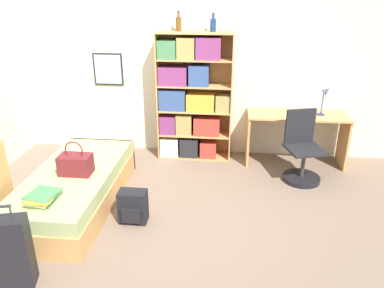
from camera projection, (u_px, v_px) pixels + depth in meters
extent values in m
plane|color=#756051|center=(140.00, 208.00, 4.37)|extent=(14.00, 14.00, 0.00)
cube|color=beige|center=(164.00, 67.00, 5.48)|extent=(10.00, 0.06, 2.60)
cube|color=black|center=(108.00, 69.00, 5.54)|extent=(0.44, 0.02, 0.47)
cube|color=#99C1D6|center=(108.00, 69.00, 5.53)|extent=(0.40, 0.01, 0.43)
cube|color=tan|center=(76.00, 194.00, 4.40)|extent=(0.91, 2.01, 0.27)
cube|color=#9EAD70|center=(74.00, 178.00, 4.31)|extent=(0.88, 1.98, 0.16)
cube|color=tan|center=(103.00, 153.00, 5.26)|extent=(0.91, 0.04, 0.43)
cube|color=maroon|center=(76.00, 165.00, 4.19)|extent=(0.35, 0.22, 0.23)
torus|color=maroon|center=(74.00, 150.00, 4.12)|extent=(0.21, 0.02, 0.21)
cube|color=#427A4C|center=(43.00, 201.00, 3.69)|extent=(0.24, 0.27, 0.01)
cube|color=#427A4C|center=(44.00, 198.00, 3.70)|extent=(0.25, 0.36, 0.01)
cube|color=silver|center=(44.00, 197.00, 3.70)|extent=(0.27, 0.37, 0.02)
cube|color=#427A4C|center=(43.00, 197.00, 3.68)|extent=(0.26, 0.28, 0.02)
cube|color=gold|center=(43.00, 196.00, 3.66)|extent=(0.24, 0.35, 0.02)
cube|color=#427A4C|center=(43.00, 194.00, 3.67)|extent=(0.32, 0.33, 0.01)
cube|color=black|center=(5.00, 253.00, 3.12)|extent=(0.45, 0.29, 0.66)
cylinder|color=#2D2D33|center=(11.00, 212.00, 2.99)|extent=(0.01, 0.01, 0.12)
cube|color=tan|center=(159.00, 97.00, 5.42)|extent=(0.02, 0.36, 1.82)
cube|color=tan|center=(231.00, 99.00, 5.32)|extent=(0.02, 0.36, 1.82)
cube|color=tan|center=(196.00, 95.00, 5.53)|extent=(1.06, 0.01, 1.82)
cube|color=tan|center=(195.00, 155.00, 5.72)|extent=(1.03, 0.36, 0.02)
cube|color=tan|center=(195.00, 133.00, 5.58)|extent=(1.03, 0.36, 0.02)
cube|color=tan|center=(195.00, 110.00, 5.44)|extent=(1.03, 0.36, 0.02)
cube|color=tan|center=(195.00, 85.00, 5.30)|extent=(1.03, 0.36, 0.02)
cube|color=tan|center=(195.00, 59.00, 5.16)|extent=(1.03, 0.36, 0.02)
cube|color=tan|center=(195.00, 33.00, 5.02)|extent=(1.03, 0.36, 0.02)
cube|color=silver|center=(170.00, 145.00, 5.68)|extent=(0.26, 0.27, 0.28)
cube|color=#232328|center=(189.00, 146.00, 5.65)|extent=(0.27, 0.27, 0.29)
cube|color=#B2382D|center=(208.00, 149.00, 5.63)|extent=(0.24, 0.27, 0.23)
cube|color=#7A336B|center=(169.00, 124.00, 5.55)|extent=(0.23, 0.27, 0.27)
cube|color=#99894C|center=(184.00, 123.00, 5.52)|extent=(0.23, 0.27, 0.30)
cube|color=#B2382D|center=(207.00, 125.00, 5.49)|extent=(0.37, 0.27, 0.26)
cube|color=#334C84|center=(173.00, 99.00, 5.39)|extent=(0.37, 0.27, 0.30)
cube|color=gold|center=(201.00, 102.00, 5.36)|extent=(0.40, 0.27, 0.24)
cube|color=#99894C|center=(223.00, 103.00, 5.33)|extent=(0.20, 0.27, 0.23)
cube|color=#7A336B|center=(173.00, 75.00, 5.26)|extent=(0.40, 0.27, 0.26)
cube|color=#334C84|center=(199.00, 75.00, 5.22)|extent=(0.27, 0.27, 0.29)
cube|color=#427A4C|center=(168.00, 49.00, 5.13)|extent=(0.26, 0.27, 0.25)
cube|color=#99894C|center=(186.00, 48.00, 5.09)|extent=(0.24, 0.27, 0.29)
cube|color=#7A336B|center=(209.00, 48.00, 5.06)|extent=(0.33, 0.27, 0.30)
cylinder|color=brown|center=(179.00, 24.00, 5.05)|extent=(0.08, 0.08, 0.18)
cylinder|color=brown|center=(178.00, 15.00, 5.00)|extent=(0.03, 0.03, 0.06)
cylinder|color=#232328|center=(178.00, 12.00, 4.98)|extent=(0.04, 0.04, 0.02)
cylinder|color=navy|center=(213.00, 25.00, 4.99)|extent=(0.08, 0.08, 0.17)
cylinder|color=navy|center=(213.00, 16.00, 4.95)|extent=(0.03, 0.03, 0.05)
cylinder|color=#232328|center=(213.00, 14.00, 4.94)|extent=(0.04, 0.04, 0.02)
cube|color=tan|center=(298.00, 115.00, 5.22)|extent=(1.38, 0.52, 0.02)
cube|color=tan|center=(248.00, 138.00, 5.43)|extent=(0.03, 0.48, 0.72)
cube|color=tan|center=(343.00, 142.00, 5.30)|extent=(0.03, 0.48, 0.72)
cylinder|color=navy|center=(321.00, 114.00, 5.19)|extent=(0.11, 0.11, 0.02)
cylinder|color=navy|center=(322.00, 103.00, 5.13)|extent=(0.02, 0.02, 0.31)
cone|color=navy|center=(327.00, 91.00, 5.06)|extent=(0.14, 0.09, 0.14)
cylinder|color=black|center=(301.00, 178.00, 4.98)|extent=(0.49, 0.49, 0.06)
cylinder|color=#333338|center=(303.00, 166.00, 4.90)|extent=(0.05, 0.05, 0.43)
cube|color=black|center=(305.00, 149.00, 4.81)|extent=(0.55, 0.55, 0.03)
cube|color=black|center=(300.00, 126.00, 4.90)|extent=(0.39, 0.15, 0.46)
cube|color=black|center=(133.00, 206.00, 4.06)|extent=(0.30, 0.18, 0.37)
cube|color=black|center=(131.00, 216.00, 3.98)|extent=(0.21, 0.03, 0.17)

